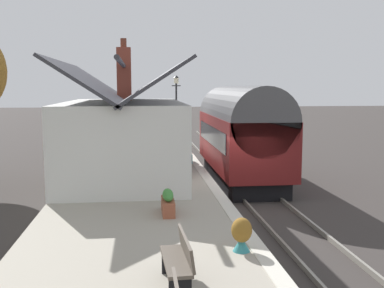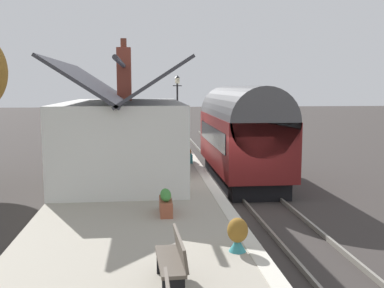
{
  "view_description": "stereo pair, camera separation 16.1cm",
  "coord_description": "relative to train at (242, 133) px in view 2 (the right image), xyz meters",
  "views": [
    {
      "loc": [
        -15.88,
        3.59,
        4.29
      ],
      "look_at": [
        2.47,
        1.5,
        1.93
      ],
      "focal_mm": 42.11,
      "sensor_mm": 36.0,
      "label": 1
    },
    {
      "loc": [
        -15.9,
        3.43,
        4.29
      ],
      "look_at": [
        2.47,
        1.5,
        1.93
      ],
      "focal_mm": 42.11,
      "sensor_mm": 36.0,
      "label": 2
    }
  ],
  "objects": [
    {
      "name": "station_building",
      "position": [
        -2.87,
        5.13,
        0.24
      ],
      "size": [
        8.23,
        4.51,
        5.26
      ],
      "color": "white",
      "rests_on": "platform"
    },
    {
      "name": "bench_platform_end",
      "position": [
        -12.55,
        3.88,
        -0.81
      ],
      "size": [
        1.42,
        0.5,
        0.88
      ],
      "color": "brown",
      "rests_on": "platform"
    },
    {
      "name": "planter_edge_near",
      "position": [
        -11.07,
        2.47,
        -0.93
      ],
      "size": [
        0.43,
        0.43,
        0.71
      ],
      "color": "teal",
      "rests_on": "platform"
    },
    {
      "name": "station_sign_board",
      "position": [
        4.17,
        2.59,
        -0.1
      ],
      "size": [
        0.96,
        0.06,
        1.57
      ],
      "color": "black",
      "rests_on": "platform"
    },
    {
      "name": "lamp_post_platform",
      "position": [
        5.42,
        2.5,
        1.47
      ],
      "size": [
        0.32,
        0.5,
        3.99
      ],
      "color": "black",
      "rests_on": "platform"
    },
    {
      "name": "rail_near",
      "position": [
        -3.92,
        -0.72,
        -2.14
      ],
      "size": [
        52.0,
        0.08,
        0.14
      ],
      "primitive_type": "cube",
      "color": "gray",
      "rests_on": "ground"
    },
    {
      "name": "platform_edge_coping",
      "position": [
        -3.92,
        2.08,
        -1.27
      ],
      "size": [
        32.0,
        0.36,
        0.02
      ],
      "primitive_type": "cube",
      "color": "beige",
      "rests_on": "platform"
    },
    {
      "name": "train",
      "position": [
        0.0,
        0.0,
        0.0
      ],
      "size": [
        8.37,
        2.73,
        4.32
      ],
      "color": "black",
      "rests_on": "ground"
    },
    {
      "name": "ground_plane",
      "position": [
        -3.92,
        0.9,
        -2.21
      ],
      "size": [
        160.0,
        160.0,
        0.0
      ],
      "primitive_type": "plane",
      "color": "#383330"
    },
    {
      "name": "planter_bench_left",
      "position": [
        -8.15,
        3.8,
        -0.97
      ],
      "size": [
        1.02,
        0.32,
        0.65
      ],
      "color": "#9E5138",
      "rests_on": "platform"
    },
    {
      "name": "planter_bench_right",
      "position": [
        -0.08,
        2.42,
        -0.97
      ],
      "size": [
        0.76,
        0.32,
        0.64
      ],
      "color": "teal",
      "rests_on": "platform"
    },
    {
      "name": "rail_far",
      "position": [
        -3.92,
        0.72,
        -2.14
      ],
      "size": [
        52.0,
        0.08,
        0.14
      ],
      "primitive_type": "cube",
      "color": "gray",
      "rests_on": "ground"
    },
    {
      "name": "platform",
      "position": [
        -3.92,
        4.57,
        -1.75
      ],
      "size": [
        32.0,
        5.35,
        0.93
      ],
      "primitive_type": "cube",
      "color": "#A39B8C",
      "rests_on": "ground"
    },
    {
      "name": "planter_edge_far",
      "position": [
        2.03,
        4.46,
        -0.92
      ],
      "size": [
        0.46,
        0.46,
        0.76
      ],
      "color": "gray",
      "rests_on": "platform"
    }
  ]
}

